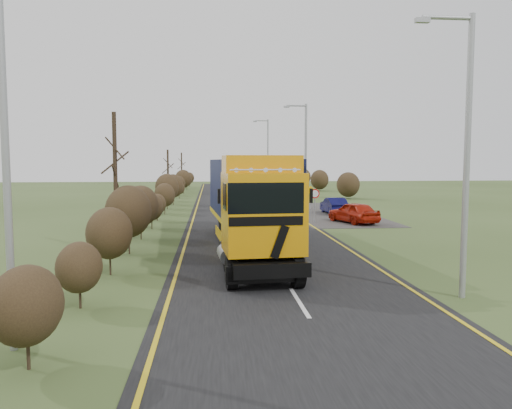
{
  "coord_description": "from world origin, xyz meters",
  "views": [
    {
      "loc": [
        -2.45,
        -17.62,
        4.0
      ],
      "look_at": [
        -0.51,
        3.91,
        2.1
      ],
      "focal_mm": 35.0,
      "sensor_mm": 36.0,
      "label": 1
    }
  ],
  "objects_px": {
    "lorry": "(248,198)",
    "streetlight_near": "(464,145)",
    "car_red_hatchback": "(353,213)",
    "car_blue_sedan": "(334,206)",
    "speed_sign": "(315,199)"
  },
  "relations": [
    {
      "from": "lorry",
      "to": "streetlight_near",
      "type": "relative_size",
      "value": 1.87
    },
    {
      "from": "car_red_hatchback",
      "to": "streetlight_near",
      "type": "xyz_separation_m",
      "value": [
        -1.9,
        -17.49,
        3.76
      ]
    },
    {
      "from": "car_blue_sedan",
      "to": "streetlight_near",
      "type": "height_order",
      "value": "streetlight_near"
    },
    {
      "from": "car_red_hatchback",
      "to": "speed_sign",
      "type": "xyz_separation_m",
      "value": [
        -2.47,
        0.32,
        0.84
      ]
    },
    {
      "from": "car_blue_sedan",
      "to": "speed_sign",
      "type": "xyz_separation_m",
      "value": [
        -2.59,
        -5.29,
        0.91
      ]
    },
    {
      "from": "lorry",
      "to": "streetlight_near",
      "type": "distance_m",
      "value": 10.22
    },
    {
      "from": "car_red_hatchback",
      "to": "speed_sign",
      "type": "distance_m",
      "value": 2.63
    },
    {
      "from": "lorry",
      "to": "streetlight_near",
      "type": "height_order",
      "value": "streetlight_near"
    },
    {
      "from": "car_red_hatchback",
      "to": "speed_sign",
      "type": "relative_size",
      "value": 1.82
    },
    {
      "from": "streetlight_near",
      "to": "speed_sign",
      "type": "relative_size",
      "value": 3.68
    },
    {
      "from": "lorry",
      "to": "speed_sign",
      "type": "distance_m",
      "value": 10.76
    },
    {
      "from": "car_blue_sedan",
      "to": "streetlight_near",
      "type": "bearing_deg",
      "value": 83.68
    },
    {
      "from": "streetlight_near",
      "to": "speed_sign",
      "type": "height_order",
      "value": "streetlight_near"
    },
    {
      "from": "car_red_hatchback",
      "to": "car_blue_sedan",
      "type": "bearing_deg",
      "value": -111.03
    },
    {
      "from": "speed_sign",
      "to": "car_red_hatchback",
      "type": "bearing_deg",
      "value": -7.29
    }
  ]
}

